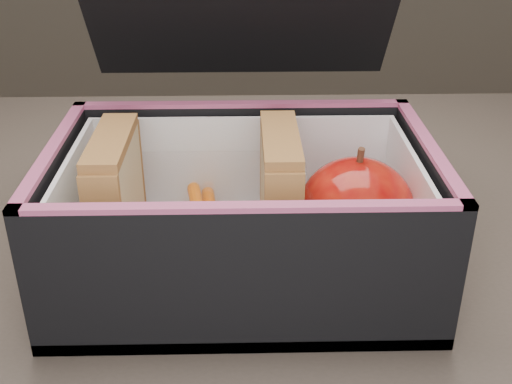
% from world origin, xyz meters
% --- Properties ---
extents(kitchen_table, '(1.20, 0.80, 0.75)m').
position_xyz_m(kitchen_table, '(0.00, 0.00, 0.66)').
color(kitchen_table, brown).
rests_on(kitchen_table, ground).
extents(lunch_bag, '(0.27, 0.28, 0.25)m').
position_xyz_m(lunch_bag, '(-0.07, -0.01, 0.81)').
color(lunch_bag, black).
rests_on(lunch_bag, kitchen_table).
extents(plastic_tub, '(0.16, 0.11, 0.07)m').
position_xyz_m(plastic_tub, '(-0.10, -0.01, 0.80)').
color(plastic_tub, white).
rests_on(plastic_tub, lunch_bag).
extents(sandwich_left, '(0.03, 0.09, 0.10)m').
position_xyz_m(sandwich_left, '(-0.16, -0.01, 0.82)').
color(sandwich_left, tan).
rests_on(sandwich_left, plastic_tub).
extents(sandwich_right, '(0.03, 0.09, 0.10)m').
position_xyz_m(sandwich_right, '(-0.04, -0.01, 0.82)').
color(sandwich_right, tan).
rests_on(sandwich_right, plastic_tub).
extents(carrot_sticks, '(0.04, 0.15, 0.03)m').
position_xyz_m(carrot_sticks, '(-0.10, -0.01, 0.78)').
color(carrot_sticks, '#E95800').
rests_on(carrot_sticks, plastic_tub).
extents(paper_napkin, '(0.08, 0.09, 0.01)m').
position_xyz_m(paper_napkin, '(0.01, -0.01, 0.77)').
color(paper_napkin, white).
rests_on(paper_napkin, lunch_bag).
extents(red_apple, '(0.08, 0.08, 0.09)m').
position_xyz_m(red_apple, '(0.02, -0.02, 0.81)').
color(red_apple, '#8C0007').
rests_on(red_apple, paper_napkin).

